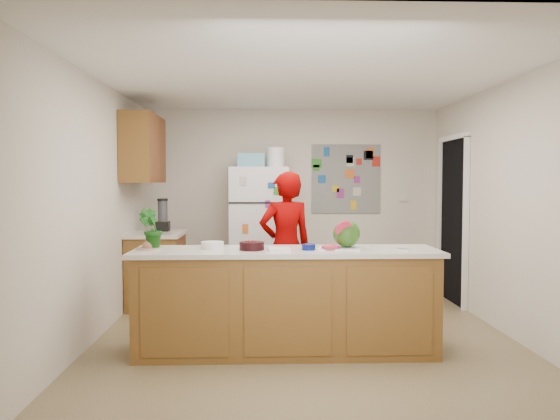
{
  "coord_description": "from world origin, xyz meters",
  "views": [
    {
      "loc": [
        -0.41,
        -5.26,
        1.52
      ],
      "look_at": [
        -0.23,
        0.2,
        1.23
      ],
      "focal_mm": 35.0,
      "sensor_mm": 36.0,
      "label": 1
    }
  ],
  "objects_px": {
    "person": "(286,247)",
    "cherry_bowl": "(252,246)",
    "watermelon": "(346,234)",
    "refrigerator": "(259,232)"
  },
  "relations": [
    {
      "from": "refrigerator",
      "to": "cherry_bowl",
      "type": "bearing_deg",
      "value": -91.19
    },
    {
      "from": "refrigerator",
      "to": "cherry_bowl",
      "type": "height_order",
      "value": "refrigerator"
    },
    {
      "from": "person",
      "to": "cherry_bowl",
      "type": "bearing_deg",
      "value": 55.66
    },
    {
      "from": "watermelon",
      "to": "cherry_bowl",
      "type": "height_order",
      "value": "watermelon"
    },
    {
      "from": "watermelon",
      "to": "cherry_bowl",
      "type": "xyz_separation_m",
      "value": [
        -0.84,
        -0.07,
        -0.1
      ]
    },
    {
      "from": "watermelon",
      "to": "refrigerator",
      "type": "bearing_deg",
      "value": 108.6
    },
    {
      "from": "watermelon",
      "to": "person",
      "type": "bearing_deg",
      "value": 115.12
    },
    {
      "from": "person",
      "to": "cherry_bowl",
      "type": "distance_m",
      "value": 1.19
    },
    {
      "from": "person",
      "to": "cherry_bowl",
      "type": "xyz_separation_m",
      "value": [
        -0.34,
        -1.13,
        0.14
      ]
    },
    {
      "from": "refrigerator",
      "to": "person",
      "type": "distance_m",
      "value": 1.32
    }
  ]
}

